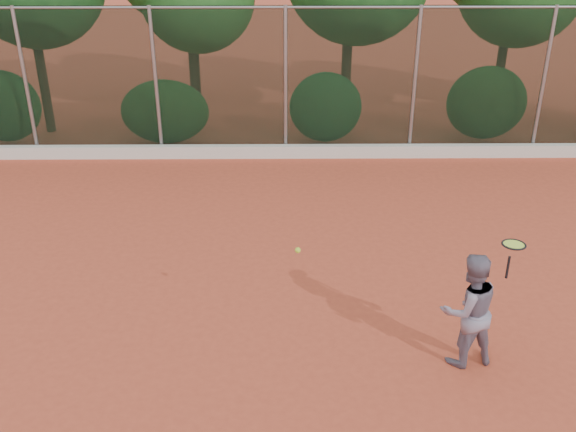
{
  "coord_description": "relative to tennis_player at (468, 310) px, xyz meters",
  "views": [
    {
      "loc": [
        -0.08,
        -7.7,
        5.48
      ],
      "look_at": [
        0.0,
        1.0,
        1.25
      ],
      "focal_mm": 40.0,
      "sensor_mm": 36.0,
      "label": 1
    }
  ],
  "objects": [
    {
      "name": "concrete_curb",
      "position": [
        -2.3,
        7.68,
        -0.65
      ],
      "size": [
        24.0,
        0.2,
        0.3
      ],
      "primitive_type": "cube",
      "color": "silver",
      "rests_on": "ground"
    },
    {
      "name": "tennis_ball_in_flight",
      "position": [
        -2.19,
        0.22,
        0.77
      ],
      "size": [
        0.07,
        0.07,
        0.07
      ],
      "color": "#BBE433",
      "rests_on": "ground"
    },
    {
      "name": "tennis_player",
      "position": [
        0.0,
        0.0,
        0.0
      ],
      "size": [
        0.89,
        0.76,
        1.6
      ],
      "primitive_type": "imported",
      "rotation": [
        0.0,
        0.0,
        3.37
      ],
      "color": "slate",
      "rests_on": "ground"
    },
    {
      "name": "tennis_racket",
      "position": [
        0.37,
        -0.15,
        1.0
      ],
      "size": [
        0.36,
        0.36,
        0.52
      ],
      "color": "black",
      "rests_on": "ground"
    },
    {
      "name": "chainlink_fence",
      "position": [
        -2.3,
        7.86,
        1.06
      ],
      "size": [
        24.09,
        0.09,
        3.5
      ],
      "color": "black",
      "rests_on": "ground"
    },
    {
      "name": "ground",
      "position": [
        -2.3,
        0.86,
        -0.8
      ],
      "size": [
        80.0,
        80.0,
        0.0
      ],
      "primitive_type": "plane",
      "color": "#BD472C",
      "rests_on": "ground"
    }
  ]
}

